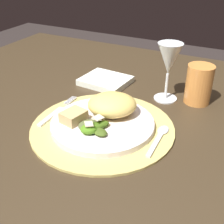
# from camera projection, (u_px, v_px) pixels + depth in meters

# --- Properties ---
(dining_table) EXTENTS (1.35, 1.07, 0.72)m
(dining_table) POSITION_uv_depth(u_px,v_px,m) (111.00, 144.00, 0.83)
(dining_table) COLOR #392B1B
(dining_table) RESTS_ON ground
(placemat) EXTENTS (0.34, 0.34, 0.01)m
(placemat) POSITION_uv_depth(u_px,v_px,m) (103.00, 127.00, 0.71)
(placemat) COLOR tan
(placemat) RESTS_ON dining_table
(dinner_plate) EXTENTS (0.25, 0.25, 0.01)m
(dinner_plate) POSITION_uv_depth(u_px,v_px,m) (103.00, 124.00, 0.71)
(dinner_plate) COLOR silver
(dinner_plate) RESTS_ON placemat
(pasta_serving) EXTENTS (0.15, 0.15, 0.05)m
(pasta_serving) POSITION_uv_depth(u_px,v_px,m) (112.00, 104.00, 0.72)
(pasta_serving) COLOR #E2BF61
(pasta_serving) RESTS_ON dinner_plate
(salad_greens) EXTENTS (0.08, 0.08, 0.03)m
(salad_greens) POSITION_uv_depth(u_px,v_px,m) (92.00, 127.00, 0.66)
(salad_greens) COLOR #41571A
(salad_greens) RESTS_ON dinner_plate
(bread_piece) EXTENTS (0.06, 0.06, 0.03)m
(bread_piece) POSITION_uv_depth(u_px,v_px,m) (74.00, 116.00, 0.70)
(bread_piece) COLOR tan
(bread_piece) RESTS_ON dinner_plate
(fork) EXTENTS (0.02, 0.17, 0.00)m
(fork) POSITION_uv_depth(u_px,v_px,m) (56.00, 112.00, 0.76)
(fork) COLOR silver
(fork) RESTS_ON placemat
(spoon) EXTENTS (0.02, 0.13, 0.01)m
(spoon) POSITION_uv_depth(u_px,v_px,m) (160.00, 135.00, 0.67)
(spoon) COLOR silver
(spoon) RESTS_ON placemat
(napkin) EXTENTS (0.15, 0.13, 0.02)m
(napkin) POSITION_uv_depth(u_px,v_px,m) (106.00, 81.00, 0.93)
(napkin) COLOR white
(napkin) RESTS_ON dining_table
(wine_glass) EXTENTS (0.07, 0.07, 0.16)m
(wine_glass) POSITION_uv_depth(u_px,v_px,m) (169.00, 61.00, 0.79)
(wine_glass) COLOR silver
(wine_glass) RESTS_ON dining_table
(amber_tumbler) EXTENTS (0.07, 0.07, 0.11)m
(amber_tumbler) POSITION_uv_depth(u_px,v_px,m) (199.00, 84.00, 0.80)
(amber_tumbler) COLOR #DB873F
(amber_tumbler) RESTS_ON dining_table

